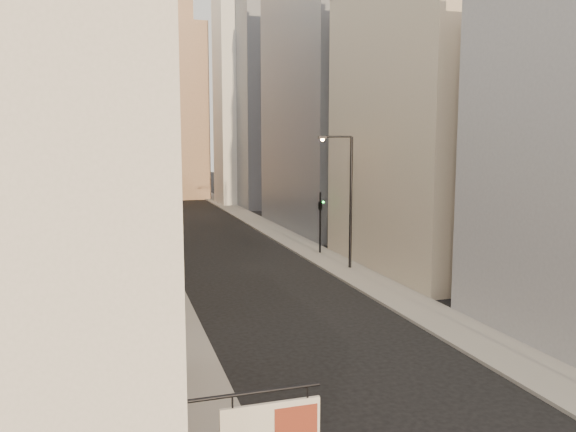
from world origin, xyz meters
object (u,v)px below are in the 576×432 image
object	(u,v)px
streetlamp_mid	(348,194)
traffic_light_left	(144,206)
clock_tower	(161,91)
traffic_light_right	(320,207)
white_tower	(244,78)

from	to	relation	value
streetlamp_mid	traffic_light_left	bearing A→B (deg)	140.97
clock_tower	traffic_light_right	distance (m)	57.68
clock_tower	traffic_light_right	size ratio (longest dim) A/B	8.98
white_tower	traffic_light_right	size ratio (longest dim) A/B	8.30
traffic_light_left	clock_tower	bearing A→B (deg)	-119.02
clock_tower	traffic_light_left	xyz separation A→B (m)	(-5.43, -48.23, -14.03)
streetlamp_mid	clock_tower	bearing A→B (deg)	102.99
clock_tower	white_tower	xyz separation A→B (m)	(11.00, -14.00, 0.97)
white_tower	traffic_light_right	distance (m)	44.13
streetlamp_mid	traffic_light_left	size ratio (longest dim) A/B	1.86
clock_tower	streetlamp_mid	world-z (taller)	clock_tower
clock_tower	traffic_light_right	xyz separation A→B (m)	(7.78, -55.45, -13.85)
traffic_light_right	clock_tower	bearing A→B (deg)	-103.90
streetlamp_mid	traffic_light_left	distance (m)	18.51
clock_tower	traffic_light_left	size ratio (longest dim) A/B	8.98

